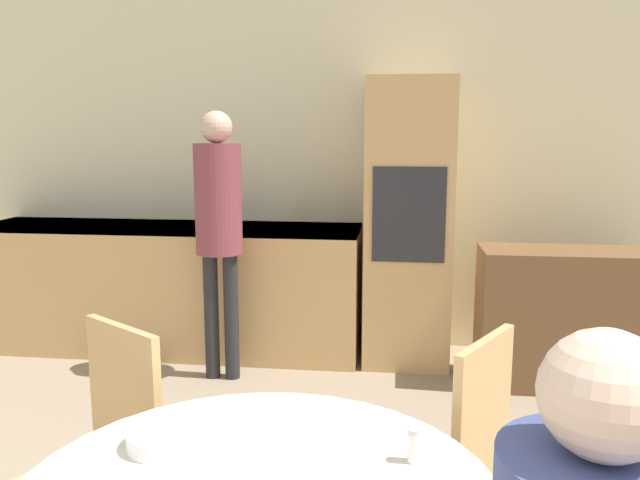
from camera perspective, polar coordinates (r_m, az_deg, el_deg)
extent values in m
cube|color=beige|center=(4.54, 2.99, 6.58)|extent=(6.94, 0.05, 2.60)
cube|color=tan|center=(4.61, -13.45, -4.28)|extent=(2.69, 0.60, 0.91)
cube|color=black|center=(4.52, -13.67, 1.13)|extent=(2.69, 0.60, 0.03)
cube|color=tan|center=(4.23, 8.03, 1.51)|extent=(0.57, 0.58, 1.90)
cube|color=#28282D|center=(3.93, 8.12, 2.29)|extent=(0.45, 0.01, 0.60)
cube|color=brown|center=(4.16, 22.50, -6.64)|extent=(1.19, 0.45, 0.85)
cube|color=tan|center=(2.21, -17.45, -13.43)|extent=(0.33, 0.23, 0.48)
cube|color=tan|center=(2.23, 9.73, -20.01)|extent=(0.55, 0.55, 0.02)
cube|color=tan|center=(2.05, 14.66, -15.14)|extent=(0.22, 0.34, 0.48)
sphere|color=beige|center=(1.02, 24.65, -12.73)|extent=(0.19, 0.19, 0.19)
cylinder|color=#262628|center=(4.04, -9.89, -6.84)|extent=(0.09, 0.09, 0.81)
cylinder|color=#262628|center=(4.00, -8.11, -6.94)|extent=(0.09, 0.09, 0.81)
cylinder|color=brown|center=(3.88, -9.29, 3.71)|extent=(0.29, 0.29, 0.68)
sphere|color=beige|center=(3.86, -9.47, 10.15)|extent=(0.19, 0.19, 0.19)
cylinder|color=silver|center=(1.72, -14.08, -17.16)|extent=(0.19, 0.19, 0.04)
cylinder|color=white|center=(1.61, 8.58, -18.25)|extent=(0.03, 0.03, 0.07)
cylinder|color=silver|center=(1.59, 8.62, -16.86)|extent=(0.03, 0.03, 0.01)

